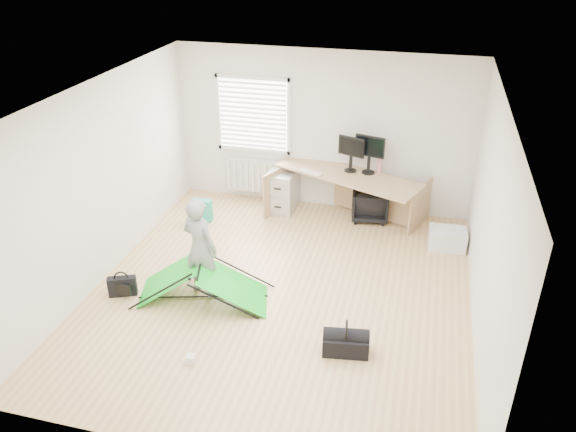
% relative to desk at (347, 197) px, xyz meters
% --- Properties ---
extents(ground, '(5.50, 5.50, 0.00)m').
position_rel_desk_xyz_m(ground, '(-0.52, -2.28, -0.41)').
color(ground, tan).
rests_on(ground, ground).
extents(back_wall, '(5.00, 0.02, 2.70)m').
position_rel_desk_xyz_m(back_wall, '(-0.52, 0.47, 0.94)').
color(back_wall, silver).
rests_on(back_wall, ground).
extents(window, '(1.20, 0.06, 1.20)m').
position_rel_desk_xyz_m(window, '(-1.72, 0.43, 1.14)').
color(window, silver).
rests_on(window, back_wall).
extents(radiator, '(1.00, 0.12, 0.60)m').
position_rel_desk_xyz_m(radiator, '(-1.72, 0.39, 0.04)').
color(radiator, silver).
rests_on(radiator, back_wall).
extents(desk, '(2.52, 1.63, 0.82)m').
position_rel_desk_xyz_m(desk, '(0.00, 0.00, 0.00)').
color(desk, tan).
rests_on(desk, ground).
extents(filing_cabinet, '(0.48, 0.62, 0.70)m').
position_rel_desk_xyz_m(filing_cabinet, '(-1.13, 0.12, -0.06)').
color(filing_cabinet, '#AEB2B4').
rests_on(filing_cabinet, ground).
extents(monitor_left, '(0.46, 0.25, 0.44)m').
position_rel_desk_xyz_m(monitor_left, '(0.02, 0.14, 0.63)').
color(monitor_left, black).
rests_on(monitor_left, desk).
extents(monitor_right, '(0.50, 0.23, 0.47)m').
position_rel_desk_xyz_m(monitor_right, '(0.31, 0.13, 0.65)').
color(monitor_right, black).
rests_on(monitor_right, desk).
extents(keyboard, '(0.44, 0.28, 0.02)m').
position_rel_desk_xyz_m(keyboard, '(-0.60, -0.10, 0.42)').
color(keyboard, beige).
rests_on(keyboard, desk).
extents(thermos, '(0.09, 0.09, 0.27)m').
position_rel_desk_xyz_m(thermos, '(0.48, 0.21, 0.55)').
color(thermos, '#C66E77').
rests_on(thermos, desk).
extents(office_chair, '(0.66, 0.67, 0.55)m').
position_rel_desk_xyz_m(office_chair, '(0.38, 0.12, -0.14)').
color(office_chair, black).
rests_on(office_chair, ground).
extents(person, '(0.60, 0.49, 1.41)m').
position_rel_desk_xyz_m(person, '(-1.53, -2.56, 0.29)').
color(person, gray).
rests_on(person, ground).
extents(kite, '(1.87, 1.20, 0.54)m').
position_rel_desk_xyz_m(kite, '(-1.49, -2.68, -0.14)').
color(kite, '#12BF23').
rests_on(kite, ground).
extents(storage_crate, '(0.57, 0.42, 0.31)m').
position_rel_desk_xyz_m(storage_crate, '(1.65, -0.54, -0.26)').
color(storage_crate, silver).
rests_on(storage_crate, ground).
extents(tote_bag, '(0.32, 0.14, 0.38)m').
position_rel_desk_xyz_m(tote_bag, '(-2.32, -0.64, -0.22)').
color(tote_bag, teal).
rests_on(tote_bag, ground).
extents(laptop_bag, '(0.38, 0.24, 0.28)m').
position_rel_desk_xyz_m(laptop_bag, '(-2.55, -2.89, -0.27)').
color(laptop_bag, black).
rests_on(laptop_bag, ground).
extents(white_box, '(0.11, 0.11, 0.10)m').
position_rel_desk_xyz_m(white_box, '(-1.15, -3.89, -0.36)').
color(white_box, silver).
rests_on(white_box, ground).
extents(duffel_bag, '(0.56, 0.34, 0.23)m').
position_rel_desk_xyz_m(duffel_bag, '(0.52, -3.27, -0.30)').
color(duffel_bag, black).
rests_on(duffel_bag, ground).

